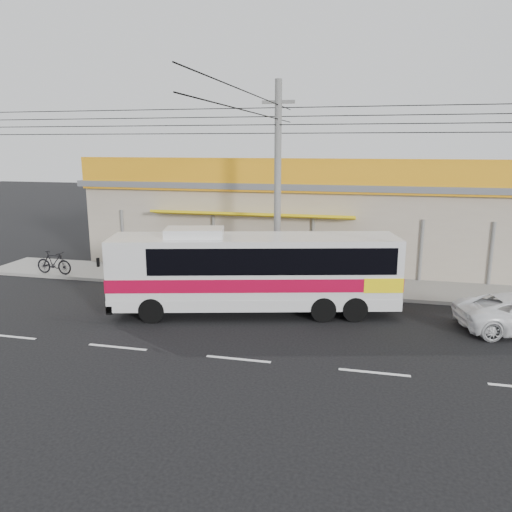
{
  "coord_description": "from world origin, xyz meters",
  "views": [
    {
      "loc": [
        3.7,
        -16.01,
        6.34
      ],
      "look_at": [
        -0.5,
        2.0,
        2.19
      ],
      "focal_mm": 35.0,
      "sensor_mm": 36.0,
      "label": 1
    }
  ],
  "objects": [
    {
      "name": "ground",
      "position": [
        0.0,
        0.0,
        0.0
      ],
      "size": [
        120.0,
        120.0,
        0.0
      ],
      "primitive_type": "plane",
      "color": "black",
      "rests_on": "ground"
    },
    {
      "name": "sidewalk",
      "position": [
        0.0,
        6.0,
        0.07
      ],
      "size": [
        30.0,
        3.2,
        0.15
      ],
      "primitive_type": "cube",
      "color": "gray",
      "rests_on": "ground"
    },
    {
      "name": "lane_markings",
      "position": [
        0.0,
        -2.5,
        0.0
      ],
      "size": [
        50.0,
        0.12,
        0.01
      ],
      "primitive_type": null,
      "color": "silver",
      "rests_on": "ground"
    },
    {
      "name": "storefront_building",
      "position": [
        -0.01,
        11.54,
        2.3
      ],
      "size": [
        22.6,
        9.2,
        5.7
      ],
      "color": "#A59785",
      "rests_on": "ground"
    },
    {
      "name": "coach_bus",
      "position": [
        -0.34,
        1.8,
        1.77
      ],
      "size": [
        10.96,
        4.81,
        3.3
      ],
      "rotation": [
        0.0,
        0.0,
        0.25
      ],
      "color": "silver",
      "rests_on": "ground"
    },
    {
      "name": "motorbike_red",
      "position": [
        -6.07,
        6.96,
        0.66
      ],
      "size": [
        2.06,
        1.18,
        1.02
      ],
      "primitive_type": "imported",
      "rotation": [
        0.0,
        0.0,
        1.3
      ],
      "color": "maroon",
      "rests_on": "sidewalk"
    },
    {
      "name": "motorbike_dark",
      "position": [
        -11.23,
        4.7,
        0.72
      ],
      "size": [
        1.92,
        0.62,
        1.14
      ],
      "primitive_type": "imported",
      "rotation": [
        0.0,
        0.0,
        1.53
      ],
      "color": "black",
      "rests_on": "sidewalk"
    },
    {
      "name": "utility_pole",
      "position": [
        -0.17,
        4.53,
        7.33
      ],
      "size": [
        34.0,
        14.0,
        8.89
      ],
      "color": "#60605D",
      "rests_on": "ground"
    }
  ]
}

